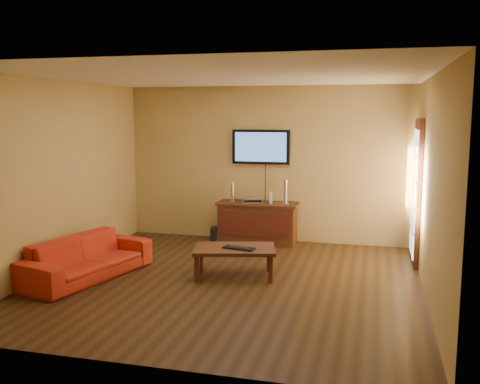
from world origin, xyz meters
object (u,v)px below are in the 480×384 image
(subwoofer, at_px, (218,234))
(game_console, at_px, (271,197))
(television, at_px, (261,147))
(keyboard, at_px, (239,248))
(media_console, at_px, (258,223))
(speaker_left, at_px, (232,193))
(sofa, at_px, (87,251))
(speaker_right, at_px, (285,193))
(av_receiver, at_px, (253,200))
(bottle, at_px, (218,238))
(coffee_table, at_px, (235,251))

(subwoofer, bearing_deg, game_console, -7.12)
(television, relative_size, keyboard, 2.18)
(media_console, bearing_deg, speaker_left, -179.07)
(television, relative_size, sofa, 0.53)
(speaker_left, height_order, subwoofer, speaker_left)
(media_console, distance_m, speaker_right, 0.72)
(av_receiver, relative_size, keyboard, 0.76)
(game_console, xyz_separation_m, keyboard, (-0.04, -2.04, -0.38))
(subwoofer, height_order, bottle, subwoofer)
(media_console, xyz_separation_m, av_receiver, (-0.10, 0.01, 0.39))
(bottle, bearing_deg, coffee_table, -66.76)
(television, xyz_separation_m, keyboard, (0.19, -2.27, -1.23))
(av_receiver, distance_m, subwoofer, 0.88)
(media_console, bearing_deg, keyboard, -84.67)
(media_console, xyz_separation_m, subwoofer, (-0.71, -0.04, -0.24))
(sofa, relative_size, speaker_left, 5.57)
(keyboard, bearing_deg, subwoofer, 114.31)
(bottle, xyz_separation_m, keyboard, (0.84, -1.83, 0.33))
(speaker_right, bearing_deg, subwoofer, -177.04)
(television, bearing_deg, keyboard, -85.20)
(game_console, bearing_deg, television, 128.83)
(sofa, distance_m, game_console, 3.28)
(television, bearing_deg, speaker_right, -23.47)
(speaker_left, distance_m, subwoofer, 0.79)
(coffee_table, height_order, speaker_right, speaker_right)
(media_console, xyz_separation_m, coffee_table, (0.11, -1.98, 0.01))
(media_console, distance_m, game_console, 0.51)
(av_receiver, xyz_separation_m, game_console, (0.33, -0.01, 0.06))
(sofa, bearing_deg, media_console, -21.49)
(coffee_table, relative_size, game_console, 6.08)
(television, xyz_separation_m, coffee_table, (0.11, -2.20, -1.29))
(coffee_table, bearing_deg, television, 92.84)
(sofa, distance_m, keyboard, 2.08)
(sofa, relative_size, keyboard, 4.14)
(coffee_table, relative_size, sofa, 0.64)
(av_receiver, height_order, subwoofer, av_receiver)
(av_receiver, bearing_deg, speaker_right, -14.89)
(media_console, xyz_separation_m, sofa, (-1.83, -2.52, 0.02))
(coffee_table, bearing_deg, keyboard, -38.88)
(television, bearing_deg, sofa, -123.81)
(media_console, height_order, sofa, sofa)
(speaker_left, bearing_deg, bottle, -133.91)
(media_console, height_order, subwoofer, media_console)
(subwoofer, relative_size, bottle, 1.13)
(media_console, bearing_deg, television, 90.00)
(speaker_left, height_order, av_receiver, speaker_left)
(sofa, distance_m, subwoofer, 2.73)
(television, distance_m, speaker_right, 0.92)
(media_console, xyz_separation_m, speaker_left, (-0.45, -0.01, 0.51))
(av_receiver, bearing_deg, sofa, -140.62)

